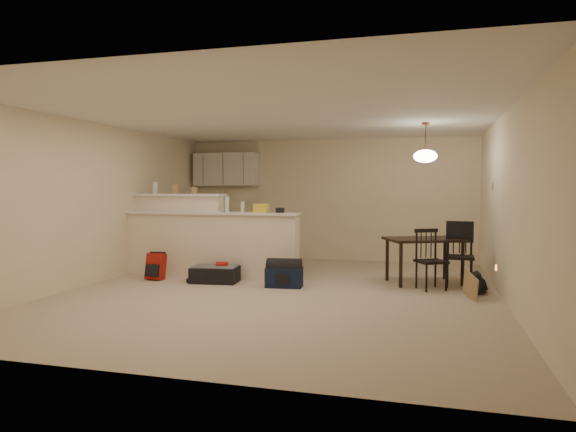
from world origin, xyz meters
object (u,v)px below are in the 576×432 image
(pendant_lamp, at_px, (425,156))
(black_daypack, at_px, (474,283))
(dining_chair_far, at_px, (459,255))
(red_backpack, at_px, (156,267))
(dining_table, at_px, (424,244))
(suitcase, at_px, (215,275))
(navy_duffel, at_px, (284,277))
(dining_chair_near, at_px, (431,260))

(pendant_lamp, relative_size, black_daypack, 2.02)
(dining_chair_far, distance_m, red_backpack, 4.78)
(dining_table, xyz_separation_m, red_backpack, (-4.21, -0.81, -0.41))
(dining_table, relative_size, red_backpack, 3.16)
(dining_chair_far, height_order, black_daypack, dining_chair_far)
(dining_table, relative_size, dining_chair_far, 1.39)
(black_daypack, bearing_deg, suitcase, 89.20)
(suitcase, xyz_separation_m, navy_duffel, (1.16, -0.10, 0.03))
(suitcase, xyz_separation_m, black_daypack, (3.89, 0.19, 0.01))
(black_daypack, bearing_deg, red_backpack, 88.93)
(dining_chair_far, xyz_separation_m, navy_duffel, (-2.54, -0.70, -0.33))
(suitcase, bearing_deg, black_daypack, -3.26)
(suitcase, height_order, red_backpack, red_backpack)
(dining_chair_near, bearing_deg, black_daypack, -36.54)
(dining_chair_near, xyz_separation_m, navy_duffel, (-2.13, -0.36, -0.29))
(dining_table, height_order, suitcase, dining_table)
(dining_chair_far, relative_size, red_backpack, 2.27)
(suitcase, distance_m, navy_duffel, 1.17)
(red_backpack, bearing_deg, black_daypack, 2.08)
(dining_chair_near, relative_size, red_backpack, 2.09)
(pendant_lamp, height_order, suitcase, pendant_lamp)
(dining_chair_near, height_order, dining_chair_far, dining_chair_far)
(navy_duffel, bearing_deg, suitcase, 169.73)
(black_daypack, bearing_deg, pendant_lamp, 46.62)
(dining_table, distance_m, navy_duffel, 2.25)
(pendant_lamp, relative_size, suitcase, 0.86)
(red_backpack, bearing_deg, pendant_lamp, 10.31)
(dining_table, xyz_separation_m, pendant_lamp, (0.00, 0.00, 1.37))
(red_backpack, relative_size, navy_duffel, 0.78)
(red_backpack, bearing_deg, suitcase, 1.07)
(dining_chair_far, relative_size, navy_duffel, 1.77)
(pendant_lamp, distance_m, navy_duffel, 2.87)
(dining_chair_near, distance_m, black_daypack, 0.67)
(dining_table, bearing_deg, red_backpack, 167.24)
(navy_duffel, height_order, black_daypack, navy_duffel)
(dining_table, bearing_deg, dining_chair_near, -101.64)
(dining_table, distance_m, pendant_lamp, 1.37)
(suitcase, bearing_deg, pendant_lamp, 7.59)
(pendant_lamp, distance_m, dining_chair_far, 1.60)
(dining_table, relative_size, navy_duffel, 2.47)
(red_backpack, bearing_deg, dining_chair_far, 7.15)
(pendant_lamp, xyz_separation_m, red_backpack, (-4.21, -0.81, -1.78))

